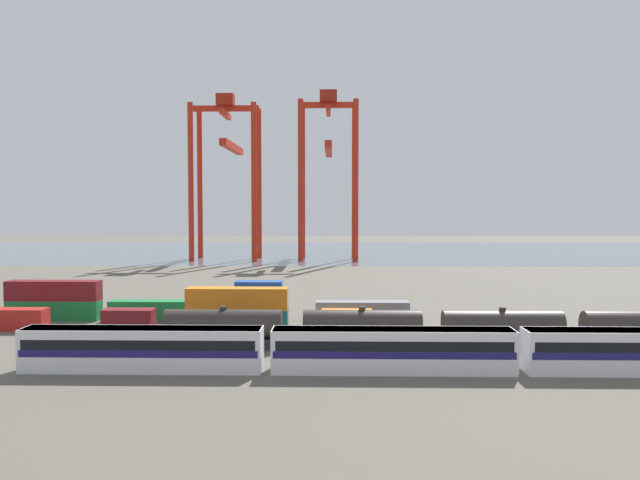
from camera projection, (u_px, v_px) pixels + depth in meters
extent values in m
plane|color=#5B564C|center=(334.00, 286.00, 117.59)|extent=(420.00, 420.00, 0.00)
cube|color=slate|center=(334.00, 251.00, 212.48)|extent=(400.00, 110.00, 0.01)
cube|color=silver|center=(143.00, 349.00, 56.63)|extent=(21.73, 3.10, 3.90)
cube|color=navy|center=(143.00, 350.00, 56.63)|extent=(21.29, 3.14, 0.64)
cube|color=black|center=(143.00, 342.00, 56.59)|extent=(20.86, 3.13, 0.90)
cube|color=slate|center=(142.00, 330.00, 56.54)|extent=(21.51, 2.85, 0.36)
cube|color=silver|center=(393.00, 350.00, 56.14)|extent=(21.73, 3.10, 3.90)
cube|color=navy|center=(393.00, 351.00, 56.14)|extent=(21.29, 3.14, 0.64)
cube|color=black|center=(393.00, 343.00, 56.10)|extent=(20.86, 3.13, 0.90)
cube|color=slate|center=(393.00, 331.00, 56.04)|extent=(21.51, 2.85, 0.36)
cube|color=#232326|center=(224.00, 343.00, 65.92)|extent=(12.34, 2.50, 1.10)
cylinder|color=#2D2823|center=(223.00, 323.00, 65.81)|extent=(12.34, 2.95, 2.95)
cylinder|color=#2D2823|center=(223.00, 308.00, 65.72)|extent=(0.70, 0.70, 0.36)
cube|color=#232326|center=(362.00, 343.00, 65.60)|extent=(12.34, 2.50, 1.10)
cylinder|color=#2D2823|center=(362.00, 324.00, 65.49)|extent=(12.34, 2.95, 2.95)
cylinder|color=#2D2823|center=(362.00, 308.00, 65.41)|extent=(0.70, 0.70, 0.36)
cube|color=#232326|center=(502.00, 344.00, 65.28)|extent=(12.34, 2.50, 1.10)
cylinder|color=#2D2823|center=(502.00, 325.00, 65.17)|extent=(12.34, 2.95, 2.95)
cylinder|color=#2D2823|center=(502.00, 309.00, 65.09)|extent=(0.70, 0.70, 0.36)
cube|color=#AD211C|center=(21.00, 319.00, 75.44)|extent=(6.04, 2.44, 2.60)
cube|color=maroon|center=(129.00, 320.00, 75.15)|extent=(6.04, 2.44, 2.60)
cube|color=#146066|center=(237.00, 320.00, 74.87)|extent=(12.10, 2.44, 2.60)
cube|color=orange|center=(237.00, 299.00, 74.73)|extent=(12.10, 2.44, 2.60)
cube|color=orange|center=(347.00, 321.00, 74.58)|extent=(6.04, 2.44, 2.60)
cube|color=#197538|center=(54.00, 310.00, 82.18)|extent=(12.10, 2.44, 2.60)
cube|color=maroon|center=(54.00, 290.00, 82.05)|extent=(12.10, 2.44, 2.60)
cube|color=#197538|center=(156.00, 310.00, 81.89)|extent=(12.10, 2.44, 2.60)
cube|color=orange|center=(259.00, 311.00, 81.59)|extent=(6.04, 2.44, 2.60)
cube|color=#1C4299|center=(259.00, 291.00, 81.46)|extent=(6.04, 2.44, 2.60)
cube|color=slate|center=(362.00, 311.00, 81.30)|extent=(12.10, 2.44, 2.60)
cylinder|color=red|center=(191.00, 182.00, 171.27)|extent=(1.50, 1.50, 43.47)
cylinder|color=red|center=(254.00, 182.00, 170.90)|extent=(1.50, 1.50, 43.47)
cylinder|color=red|center=(200.00, 184.00, 182.82)|extent=(1.50, 1.50, 43.47)
cylinder|color=red|center=(259.00, 184.00, 182.44)|extent=(1.50, 1.50, 43.47)
cube|color=red|center=(225.00, 108.00, 175.78)|extent=(18.96, 1.20, 1.60)
cube|color=red|center=(225.00, 114.00, 175.86)|extent=(1.20, 13.17, 1.60)
cube|color=red|center=(232.00, 147.00, 187.73)|extent=(2.00, 32.76, 2.00)
cube|color=maroon|center=(225.00, 100.00, 175.65)|extent=(4.80, 4.00, 3.20)
cylinder|color=red|center=(301.00, 181.00, 171.04)|extent=(1.50, 1.50, 44.33)
cylinder|color=red|center=(356.00, 181.00, 170.71)|extent=(1.50, 1.50, 44.33)
cylinder|color=red|center=(303.00, 182.00, 181.70)|extent=(1.50, 1.50, 44.33)
cylinder|color=red|center=(354.00, 182.00, 181.37)|extent=(1.50, 1.50, 44.33)
cube|color=red|center=(328.00, 105.00, 175.10)|extent=(16.68, 1.20, 1.60)
cube|color=red|center=(328.00, 111.00, 175.18)|extent=(1.20, 12.28, 1.60)
cube|color=red|center=(329.00, 150.00, 187.78)|extent=(2.00, 34.62, 2.00)
cube|color=maroon|center=(328.00, 96.00, 174.97)|extent=(4.80, 4.00, 3.20)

